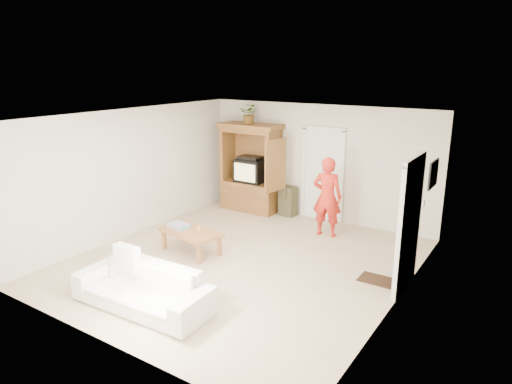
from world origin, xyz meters
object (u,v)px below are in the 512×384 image
(man, at_px, (327,197))
(coffee_table, at_px, (191,233))
(sofa, at_px, (143,288))
(armoire, at_px, (251,173))

(man, relative_size, coffee_table, 1.31)
(coffee_table, bearing_deg, sofa, -59.61)
(man, bearing_deg, coffee_table, 42.17)
(man, distance_m, sofa, 4.30)
(coffee_table, bearing_deg, armoire, 109.54)
(armoire, distance_m, coffee_table, 2.94)
(armoire, height_order, coffee_table, armoire)
(sofa, height_order, coffee_table, sofa)
(armoire, xyz_separation_m, sofa, (1.28, -4.76, -0.60))
(man, xyz_separation_m, coffee_table, (-1.74, -2.22, -0.45))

